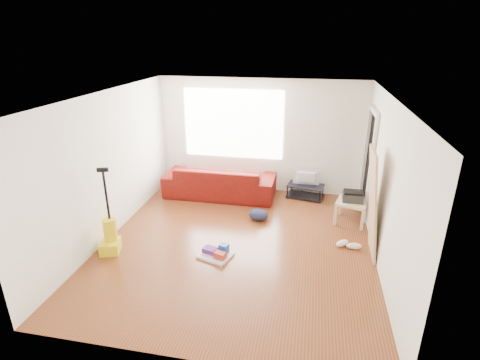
% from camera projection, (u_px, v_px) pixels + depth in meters
% --- Properties ---
extents(room, '(4.51, 5.01, 2.51)m').
position_uv_depth(room, '(243.00, 173.00, 6.07)').
color(room, '#5B2B0F').
rests_on(room, ground).
extents(sofa, '(2.39, 0.94, 0.70)m').
position_uv_depth(sofa, '(220.00, 195.00, 8.33)').
color(sofa, '#3A060D').
rests_on(sofa, ground).
extents(tv_stand, '(0.83, 0.57, 0.29)m').
position_uv_depth(tv_stand, '(305.00, 191.00, 8.18)').
color(tv_stand, black).
rests_on(tv_stand, ground).
extents(tv, '(0.57, 0.07, 0.33)m').
position_uv_depth(tv, '(306.00, 178.00, 8.08)').
color(tv, black).
rests_on(tv, tv_stand).
extents(side_table, '(0.65, 0.65, 0.44)m').
position_uv_depth(side_table, '(352.00, 204.00, 7.02)').
color(side_table, tan).
rests_on(side_table, ground).
extents(printer, '(0.37, 0.28, 0.19)m').
position_uv_depth(printer, '(353.00, 196.00, 6.96)').
color(printer, black).
rests_on(printer, side_table).
extents(bucket, '(0.38, 0.38, 0.30)m').
position_uv_depth(bucket, '(244.00, 203.00, 7.96)').
color(bucket, '#161FB8').
rests_on(bucket, ground).
extents(toilet_paper, '(0.11, 0.11, 0.10)m').
position_uv_depth(toilet_paper, '(243.00, 194.00, 7.92)').
color(toilet_paper, white).
rests_on(toilet_paper, bucket).
extents(cleaning_tray, '(0.60, 0.53, 0.18)m').
position_uv_depth(cleaning_tray, '(216.00, 253.00, 6.03)').
color(cleaning_tray, silver).
rests_on(cleaning_tray, ground).
extents(backpack, '(0.45, 0.40, 0.21)m').
position_uv_depth(backpack, '(258.00, 220.00, 7.24)').
color(backpack, black).
rests_on(backpack, ground).
extents(sneakers, '(0.46, 0.25, 0.10)m').
position_uv_depth(sneakers, '(348.00, 245.00, 6.28)').
color(sneakers, white).
rests_on(sneakers, ground).
extents(vacuum, '(0.39, 0.42, 1.44)m').
position_uv_depth(vacuum, '(110.00, 237.00, 6.11)').
color(vacuum, yellow).
rests_on(vacuum, ground).
extents(door_panel, '(0.22, 0.70, 1.75)m').
position_uv_depth(door_panel, '(366.00, 253.00, 6.15)').
color(door_panel, tan).
rests_on(door_panel, ground).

